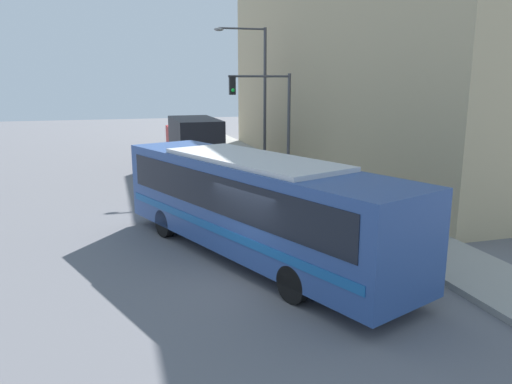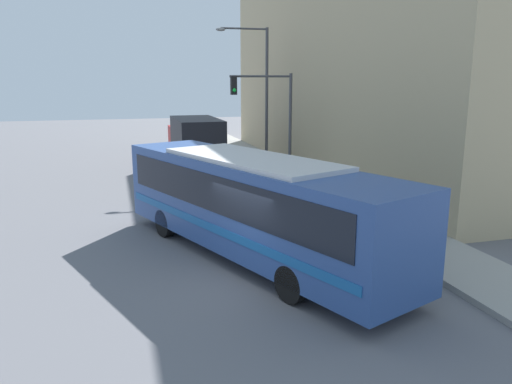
% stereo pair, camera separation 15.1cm
% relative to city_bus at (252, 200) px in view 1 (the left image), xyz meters
% --- Properties ---
extents(ground_plane, '(120.00, 120.00, 0.00)m').
position_rel_city_bus_xyz_m(ground_plane, '(-0.23, -1.66, -1.79)').
color(ground_plane, slate).
extents(sidewalk, '(2.52, 70.00, 0.17)m').
position_rel_city_bus_xyz_m(sidewalk, '(5.54, 18.34, -1.71)').
color(sidewalk, gray).
rests_on(sidewalk, ground_plane).
extents(building_facade, '(6.00, 28.84, 12.71)m').
position_rel_city_bus_xyz_m(building_facade, '(9.80, 13.76, 4.57)').
color(building_facade, tan).
rests_on(building_facade, ground_plane).
extents(city_bus, '(6.45, 11.45, 3.11)m').
position_rel_city_bus_xyz_m(city_bus, '(0.00, 0.00, 0.00)').
color(city_bus, '#2D4C8C').
rests_on(city_bus, ground_plane).
extents(delivery_truck, '(2.45, 7.68, 3.11)m').
position_rel_city_bus_xyz_m(delivery_truck, '(0.84, 16.07, -0.10)').
color(delivery_truck, black).
rests_on(delivery_truck, ground_plane).
extents(fire_hydrant, '(0.22, 0.30, 0.78)m').
position_rel_city_bus_xyz_m(fire_hydrant, '(4.87, 2.00, -1.23)').
color(fire_hydrant, '#999999').
rests_on(fire_hydrant, sidewalk).
extents(traffic_light_pole, '(3.28, 0.35, 5.46)m').
position_rel_city_bus_xyz_m(traffic_light_pole, '(3.92, 10.67, 2.11)').
color(traffic_light_pole, '#47474C').
rests_on(traffic_light_pole, sidewalk).
extents(parking_meter, '(0.14, 0.14, 1.28)m').
position_rel_city_bus_xyz_m(parking_meter, '(4.87, 7.21, -0.75)').
color(parking_meter, '#47474C').
rests_on(parking_meter, sidewalk).
extents(street_lamp, '(3.14, 0.28, 8.11)m').
position_rel_city_bus_xyz_m(street_lamp, '(4.72, 15.17, 3.20)').
color(street_lamp, '#47474C').
rests_on(street_lamp, sidewalk).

